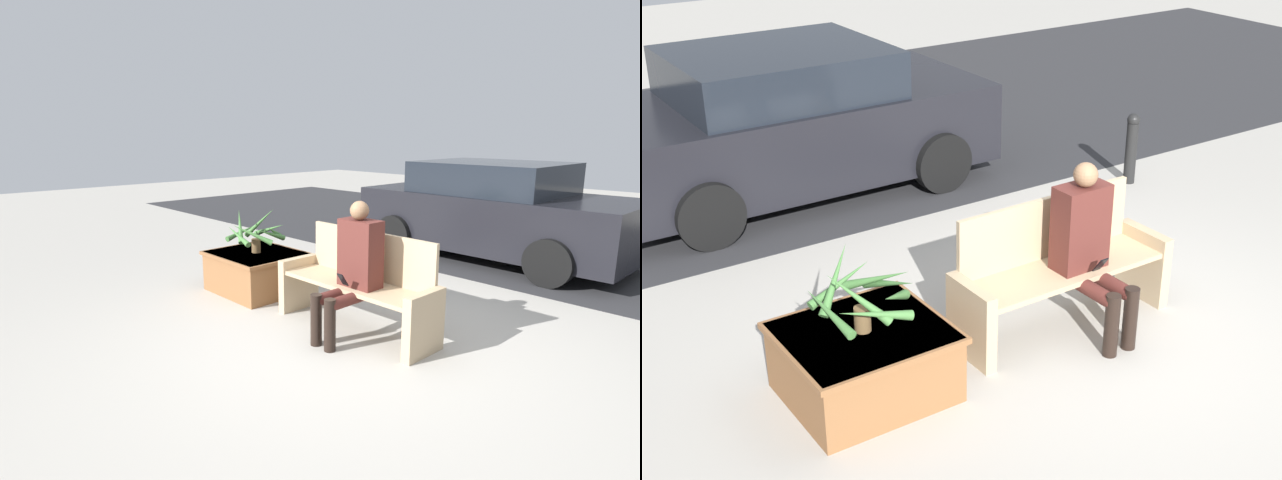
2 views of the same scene
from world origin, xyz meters
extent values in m
plane|color=#ADA89E|center=(0.00, 0.00, 0.00)|extent=(30.00, 30.00, 0.00)
cube|color=#2D2D30|center=(0.00, 5.66, 0.00)|extent=(20.00, 6.00, 0.01)
cube|color=tan|center=(-1.04, 0.36, 0.29)|extent=(0.09, 0.50, 0.57)
cube|color=tan|center=(0.59, 0.36, 0.29)|extent=(0.09, 0.50, 0.57)
cube|color=tan|center=(-0.22, 0.36, 0.45)|extent=(1.53, 0.46, 0.04)
cube|color=tan|center=(-0.22, 0.59, 0.71)|extent=(1.53, 0.04, 0.47)
cube|color=#51231E|center=(-0.12, 0.32, 0.79)|extent=(0.39, 0.22, 0.63)
sphere|color=#8C6647|center=(-0.12, 0.30, 1.19)|extent=(0.18, 0.18, 0.18)
cylinder|color=#51231E|center=(-0.21, 0.08, 0.42)|extent=(0.11, 0.48, 0.11)
cylinder|color=#51231E|center=(-0.03, 0.08, 0.42)|extent=(0.11, 0.48, 0.11)
cylinder|color=black|center=(-0.21, -0.15, 0.24)|extent=(0.10, 0.10, 0.48)
cylinder|color=black|center=(-0.03, -0.15, 0.24)|extent=(0.10, 0.10, 0.48)
cube|color=black|center=(-0.12, 0.09, 0.58)|extent=(0.07, 0.09, 0.12)
cube|color=brown|center=(-1.85, 0.39, 0.24)|extent=(0.99, 0.88, 0.48)
cube|color=brown|center=(-1.85, 0.39, 0.46)|extent=(1.04, 0.93, 0.04)
cylinder|color=brown|center=(-1.85, 0.39, 0.56)|extent=(0.11, 0.11, 0.17)
cone|color=#427538|center=(-1.62, 0.44, 0.73)|extent=(0.17, 0.49, 0.23)
cone|color=#427538|center=(-1.66, 0.52, 0.73)|extent=(0.34, 0.42, 0.24)
cone|color=#427538|center=(-1.88, 0.62, 0.73)|extent=(0.49, 0.14, 0.23)
cone|color=#427538|center=(-1.95, 0.53, 0.81)|extent=(0.36, 0.29, 0.39)
cone|color=#427538|center=(-2.08, 0.36, 0.70)|extent=(0.13, 0.50, 0.17)
cone|color=#427538|center=(-1.94, 0.23, 0.81)|extent=(0.38, 0.27, 0.38)
cone|color=#427538|center=(-1.87, 0.16, 0.71)|extent=(0.49, 0.11, 0.20)
cone|color=#427538|center=(-1.69, 0.23, 0.75)|extent=(0.38, 0.38, 0.26)
cube|color=black|center=(-0.71, 4.00, 0.60)|extent=(3.87, 1.80, 0.79)
cube|color=black|center=(-0.80, 4.00, 1.22)|extent=(2.01, 1.66, 0.45)
cylinder|color=black|center=(0.49, 3.10, 0.31)|extent=(0.61, 0.18, 0.61)
cylinder|color=black|center=(0.49, 4.90, 0.31)|extent=(0.61, 0.18, 0.61)
cylinder|color=black|center=(-1.91, 3.10, 0.31)|extent=(0.61, 0.18, 0.61)
cylinder|color=black|center=(-1.91, 4.90, 0.31)|extent=(0.61, 0.18, 0.61)
cylinder|color=black|center=(2.23, 2.22, 0.32)|extent=(0.12, 0.12, 0.64)
sphere|color=black|center=(2.23, 2.22, 0.68)|extent=(0.13, 0.13, 0.13)
camera|label=1|loc=(2.89, -3.01, 1.89)|focal=28.00mm
camera|label=2|loc=(-4.04, -4.00, 3.39)|focal=50.00mm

